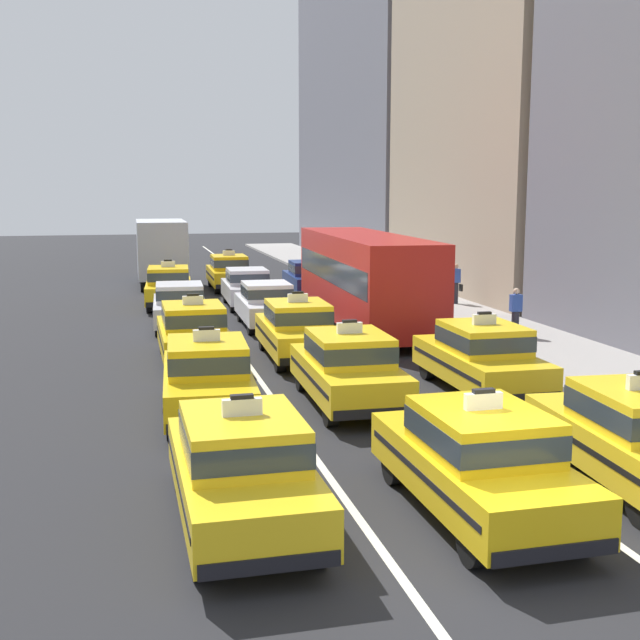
# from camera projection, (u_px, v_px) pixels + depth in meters

# --- Properties ---
(ground_plane) EXTENTS (160.00, 160.00, 0.00)m
(ground_plane) POSITION_uv_depth(u_px,v_px,m) (511.00, 557.00, 10.73)
(ground_plane) COLOR #232326
(lane_stripe_left_center) EXTENTS (0.14, 80.00, 0.01)m
(lane_stripe_left_center) POSITION_uv_depth(u_px,v_px,m) (218.00, 322.00, 29.57)
(lane_stripe_left_center) COLOR silver
(lane_stripe_left_center) RESTS_ON ground
(lane_stripe_center_right) EXTENTS (0.14, 80.00, 0.01)m
(lane_stripe_center_right) POSITION_uv_depth(u_px,v_px,m) (304.00, 319.00, 30.30)
(lane_stripe_center_right) COLOR silver
(lane_stripe_center_right) RESTS_ON ground
(sidewalk_curb) EXTENTS (4.00, 90.00, 0.15)m
(sidewalk_curb) POSITION_uv_depth(u_px,v_px,m) (503.00, 334.00, 26.78)
(sidewalk_curb) COLOR #9E9993
(sidewalk_curb) RESTS_ON ground
(taxi_left_nearest) EXTENTS (1.85, 4.57, 1.96)m
(taxi_left_nearest) POSITION_uv_depth(u_px,v_px,m) (242.00, 467.00, 11.60)
(taxi_left_nearest) COLOR black
(taxi_left_nearest) RESTS_ON ground
(taxi_left_second) EXTENTS (2.05, 4.65, 1.96)m
(taxi_left_second) POSITION_uv_depth(u_px,v_px,m) (207.00, 377.00, 17.17)
(taxi_left_second) COLOR black
(taxi_left_second) RESTS_ON ground
(taxi_left_third) EXTENTS (1.82, 4.56, 1.96)m
(taxi_left_third) POSITION_uv_depth(u_px,v_px,m) (193.00, 332.00, 22.52)
(taxi_left_third) COLOR black
(taxi_left_third) RESTS_ON ground
(sedan_left_fourth) EXTENTS (1.95, 4.38, 1.58)m
(sedan_left_fourth) POSITION_uv_depth(u_px,v_px,m) (180.00, 305.00, 28.07)
(sedan_left_fourth) COLOR black
(sedan_left_fourth) RESTS_ON ground
(taxi_left_fifth) EXTENTS (2.08, 4.66, 1.96)m
(taxi_left_fifth) POSITION_uv_depth(u_px,v_px,m) (169.00, 286.00, 33.22)
(taxi_left_fifth) COLOR black
(taxi_left_fifth) RESTS_ON ground
(box_truck_left_sixth) EXTENTS (2.34, 6.98, 3.27)m
(box_truck_left_sixth) POSITION_uv_depth(u_px,v_px,m) (161.00, 250.00, 40.49)
(box_truck_left_sixth) COLOR black
(box_truck_left_sixth) RESTS_ON ground
(taxi_center_nearest) EXTENTS (1.88, 4.58, 1.96)m
(taxi_center_nearest) POSITION_uv_depth(u_px,v_px,m) (478.00, 459.00, 11.93)
(taxi_center_nearest) COLOR black
(taxi_center_nearest) RESTS_ON ground
(taxi_center_second) EXTENTS (1.91, 4.60, 1.96)m
(taxi_center_second) POSITION_uv_depth(u_px,v_px,m) (348.00, 367.00, 18.08)
(taxi_center_second) COLOR black
(taxi_center_second) RESTS_ON ground
(taxi_center_third) EXTENTS (1.93, 4.60, 1.96)m
(taxi_center_third) POSITION_uv_depth(u_px,v_px,m) (297.00, 329.00, 22.99)
(taxi_center_third) COLOR black
(taxi_center_third) RESTS_ON ground
(sedan_center_fourth) EXTENTS (1.83, 4.33, 1.58)m
(sedan_center_fourth) POSITION_uv_depth(u_px,v_px,m) (266.00, 303.00, 28.38)
(sedan_center_fourth) COLOR black
(sedan_center_fourth) RESTS_ON ground
(sedan_center_fifth) EXTENTS (1.88, 4.35, 1.58)m
(sedan_center_fifth) POSITION_uv_depth(u_px,v_px,m) (247.00, 286.00, 33.29)
(sedan_center_fifth) COLOR black
(sedan_center_fifth) RESTS_ON ground
(taxi_center_sixth) EXTENTS (1.87, 4.58, 1.96)m
(taxi_center_sixth) POSITION_uv_depth(u_px,v_px,m) (229.00, 272.00, 38.98)
(taxi_center_sixth) COLOR black
(taxi_center_sixth) RESTS_ON ground
(taxi_right_nearest) EXTENTS (2.08, 4.66, 1.96)m
(taxi_right_nearest) POSITION_uv_depth(u_px,v_px,m) (637.00, 435.00, 13.09)
(taxi_right_nearest) COLOR black
(taxi_right_nearest) RESTS_ON ground
(taxi_right_second) EXTENTS (1.85, 4.57, 1.96)m
(taxi_right_second) POSITION_uv_depth(u_px,v_px,m) (481.00, 356.00, 19.25)
(taxi_right_second) COLOR black
(taxi_right_second) RESTS_ON ground
(bus_right_third) EXTENTS (2.95, 11.29, 3.22)m
(bus_right_third) POSITION_uv_depth(u_px,v_px,m) (364.00, 275.00, 28.50)
(bus_right_third) COLOR black
(bus_right_third) RESTS_ON ground
(sedan_right_fourth) EXTENTS (1.92, 4.36, 1.58)m
(sedan_right_fourth) POSITION_uv_depth(u_px,v_px,m) (309.00, 277.00, 36.75)
(sedan_right_fourth) COLOR black
(sedan_right_fourth) RESTS_ON ground
(pedestrian_mid_block) EXTENTS (0.47, 0.24, 1.63)m
(pedestrian_mid_block) POSITION_uv_depth(u_px,v_px,m) (456.00, 284.00, 33.23)
(pedestrian_mid_block) COLOR #23232D
(pedestrian_mid_block) RESTS_ON sidewalk_curb
(pedestrian_by_storefront) EXTENTS (0.36, 0.24, 1.54)m
(pedestrian_by_storefront) POSITION_uv_depth(u_px,v_px,m) (516.00, 312.00, 25.89)
(pedestrian_by_storefront) COLOR #23232D
(pedestrian_by_storefront) RESTS_ON sidewalk_curb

